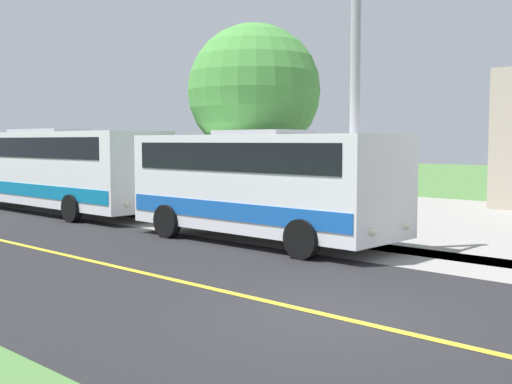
% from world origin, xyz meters
% --- Properties ---
extents(ground_plane, '(120.00, 120.00, 0.00)m').
position_xyz_m(ground_plane, '(0.00, 0.00, 0.00)').
color(ground_plane, '#477238').
extents(road_surface, '(8.00, 100.00, 0.01)m').
position_xyz_m(road_surface, '(0.00, 0.00, 0.00)').
color(road_surface, black).
rests_on(road_surface, ground).
extents(sidewalk, '(2.40, 100.00, 0.01)m').
position_xyz_m(sidewalk, '(-5.20, 0.00, 0.00)').
color(sidewalk, gray).
rests_on(sidewalk, ground).
extents(road_centre_line, '(0.16, 100.00, 0.00)m').
position_xyz_m(road_centre_line, '(0.00, 0.00, 0.01)').
color(road_centre_line, gold).
rests_on(road_centre_line, ground).
extents(shuttle_bus_front, '(2.76, 7.65, 2.89)m').
position_xyz_m(shuttle_bus_front, '(-4.56, -5.52, 1.59)').
color(shuttle_bus_front, white).
rests_on(shuttle_bus_front, ground).
extents(transit_bus_rear, '(2.74, 11.70, 3.05)m').
position_xyz_m(transit_bus_rear, '(-4.55, -16.28, 1.68)').
color(transit_bus_rear, white).
rests_on(transit_bus_rear, ground).
extents(street_light_pole, '(1.97, 0.24, 7.43)m').
position_xyz_m(street_light_pole, '(-4.87, -2.99, 4.12)').
color(street_light_pole, '#9E9EA3').
rests_on(street_light_pole, ground).
extents(tree_curbside, '(4.24, 4.24, 6.33)m').
position_xyz_m(tree_curbside, '(-7.40, -8.48, 4.20)').
color(tree_curbside, '#4C3826').
rests_on(tree_curbside, ground).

